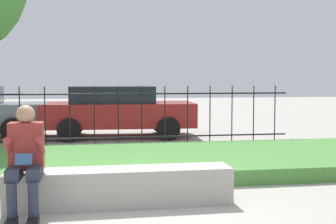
% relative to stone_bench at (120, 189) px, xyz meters
% --- Properties ---
extents(ground_plane, '(60.00, 60.00, 0.00)m').
position_rel_stone_bench_xyz_m(ground_plane, '(0.02, 0.00, -0.20)').
color(ground_plane, '#A8A399').
extents(stone_bench, '(2.73, 0.49, 0.46)m').
position_rel_stone_bench_xyz_m(stone_bench, '(0.00, 0.00, 0.00)').
color(stone_bench, '#ADA89E').
rests_on(stone_bench, ground_plane).
extents(person_seated_reader, '(0.42, 0.73, 1.26)m').
position_rel_stone_bench_xyz_m(person_seated_reader, '(-1.08, -0.28, 0.48)').
color(person_seated_reader, black).
rests_on(person_seated_reader, ground_plane).
extents(grass_berm, '(10.14, 3.09, 0.23)m').
position_rel_stone_bench_xyz_m(grass_berm, '(0.02, 2.24, -0.09)').
color(grass_berm, '#4C893D').
rests_on(grass_berm, ground_plane).
extents(iron_fence, '(8.14, 0.03, 1.38)m').
position_rel_stone_bench_xyz_m(iron_fence, '(0.02, 4.40, 0.52)').
color(iron_fence, black).
rests_on(iron_fence, ground_plane).
extents(car_parked_center, '(4.00, 2.12, 1.34)m').
position_rel_stone_bench_xyz_m(car_parked_center, '(0.41, 6.70, 0.51)').
color(car_parked_center, maroon).
rests_on(car_parked_center, ground_plane).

